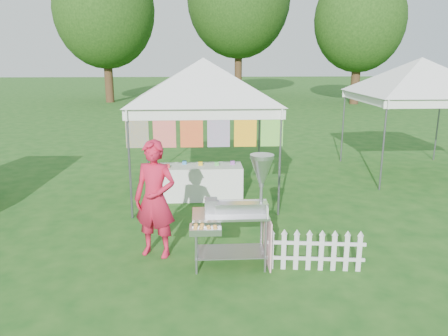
{
  "coord_description": "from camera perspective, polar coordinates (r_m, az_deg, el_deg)",
  "views": [
    {
      "loc": [
        -0.13,
        -5.93,
        3.04
      ],
      "look_at": [
        0.32,
        1.58,
        1.1
      ],
      "focal_mm": 35.0,
      "sensor_mm": 36.0,
      "label": 1
    }
  ],
  "objects": [
    {
      "name": "ground",
      "position": [
        6.66,
        -1.99,
        -12.69
      ],
      "size": [
        120.0,
        120.0,
        0.0
      ],
      "primitive_type": "plane",
      "color": "#184B15",
      "rests_on": "ground"
    },
    {
      "name": "canopy_main",
      "position": [
        9.42,
        -2.73,
        14.14
      ],
      "size": [
        4.24,
        4.24,
        3.45
      ],
      "color": "#59595E",
      "rests_on": "ground"
    },
    {
      "name": "canopy_right",
      "position": [
        12.29,
        24.49,
        12.99
      ],
      "size": [
        4.24,
        4.24,
        3.45
      ],
      "color": "#59595E",
      "rests_on": "ground"
    },
    {
      "name": "tree_left",
      "position": [
        30.62,
        -15.35,
        19.23
      ],
      "size": [
        6.4,
        6.4,
        9.53
      ],
      "color": "#382214",
      "rests_on": "ground"
    },
    {
      "name": "tree_right",
      "position": [
        29.78,
        17.32,
        17.98
      ],
      "size": [
        5.6,
        5.6,
        8.42
      ],
      "color": "#382214",
      "rests_on": "ground"
    },
    {
      "name": "donut_cart",
      "position": [
        6.29,
        2.43,
        -4.55
      ],
      "size": [
        1.21,
        0.82,
        1.68
      ],
      "rotation": [
        0.0,
        0.0,
        -0.0
      ],
      "color": "gray",
      "rests_on": "ground"
    },
    {
      "name": "vendor",
      "position": [
        6.76,
        -9.0,
        -4.05
      ],
      "size": [
        0.77,
        0.63,
        1.83
      ],
      "primitive_type": "imported",
      "rotation": [
        0.0,
        0.0,
        -0.34
      ],
      "color": "red",
      "rests_on": "ground"
    },
    {
      "name": "picket_fence",
      "position": [
        6.56,
        11.79,
        -10.67
      ],
      "size": [
        1.43,
        0.2,
        0.56
      ],
      "rotation": [
        0.0,
        0.0,
        -0.12
      ],
      "color": "silver",
      "rests_on": "ground"
    },
    {
      "name": "display_table",
      "position": [
        9.55,
        -3.06,
        -1.8
      ],
      "size": [
        1.8,
        0.7,
        0.73
      ],
      "primitive_type": "cube",
      "color": "white",
      "rests_on": "ground"
    }
  ]
}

